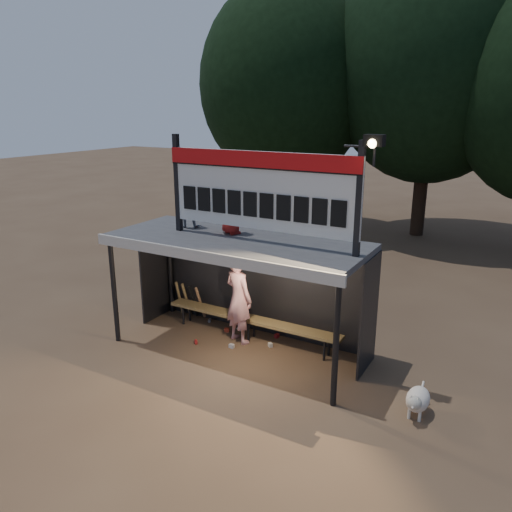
{
  "coord_description": "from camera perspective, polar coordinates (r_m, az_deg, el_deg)",
  "views": [
    {
      "loc": [
        4.84,
        -7.77,
        4.72
      ],
      "look_at": [
        0.2,
        0.4,
        1.9
      ],
      "focal_mm": 35.0,
      "sensor_mm": 36.0,
      "label": 1
    }
  ],
  "objects": [
    {
      "name": "dog",
      "position": [
        8.58,
        17.97,
        -15.36
      ],
      "size": [
        0.36,
        0.81,
        0.49
      ],
      "color": "white",
      "rests_on": "ground"
    },
    {
      "name": "child_b",
      "position": [
        9.73,
        -2.88,
        5.77
      ],
      "size": [
        0.65,
        0.58,
        1.11
      ],
      "primitive_type": "imported",
      "rotation": [
        0.0,
        0.0,
        2.62
      ],
      "color": "#A11C18",
      "rests_on": "dugout_shelter"
    },
    {
      "name": "scoreboard_assembly",
      "position": [
        8.97,
        0.7,
        7.76
      ],
      "size": [
        4.1,
        0.27,
        1.99
      ],
      "color": "black",
      "rests_on": "dugout_shelter"
    },
    {
      "name": "ground",
      "position": [
        10.3,
        -2.1,
        -10.59
      ],
      "size": [
        80.0,
        80.0,
        0.0
      ],
      "primitive_type": "plane",
      "color": "#513A28",
      "rests_on": "ground"
    },
    {
      "name": "player",
      "position": [
        10.25,
        -1.98,
        -4.88
      ],
      "size": [
        0.8,
        0.64,
        1.9
      ],
      "primitive_type": "imported",
      "rotation": [
        0.0,
        0.0,
        2.83
      ],
      "color": "white",
      "rests_on": "ground"
    },
    {
      "name": "litter",
      "position": [
        10.78,
        -2.3,
        -9.04
      ],
      "size": [
        1.91,
        1.2,
        0.08
      ],
      "color": "maroon",
      "rests_on": "ground"
    },
    {
      "name": "dugout_shelter",
      "position": [
        9.79,
        -1.47,
        -0.36
      ],
      "size": [
        5.1,
        2.08,
        2.32
      ],
      "color": "#434346",
      "rests_on": "ground"
    },
    {
      "name": "bench",
      "position": [
        10.53,
        -0.55,
        -7.3
      ],
      "size": [
        4.0,
        0.35,
        0.48
      ],
      "color": "olive",
      "rests_on": "ground"
    },
    {
      "name": "tree_mid",
      "position": [
        19.7,
        19.5,
        20.02
      ],
      "size": [
        7.22,
        7.22,
        10.36
      ],
      "color": "black",
      "rests_on": "ground"
    },
    {
      "name": "bats",
      "position": [
        11.67,
        -7.57,
        -5.01
      ],
      "size": [
        0.67,
        0.35,
        0.84
      ],
      "color": "#9B7B48",
      "rests_on": "ground"
    },
    {
      "name": "tree_left",
      "position": [
        19.86,
        3.33,
        18.96
      ],
      "size": [
        6.46,
        6.46,
        9.27
      ],
      "color": "#302015",
      "rests_on": "ground"
    },
    {
      "name": "child_a",
      "position": [
        10.37,
        -7.86,
        6.04
      ],
      "size": [
        0.61,
        0.55,
        1.02
      ],
      "primitive_type": "imported",
      "rotation": [
        0.0,
        0.0,
        3.55
      ],
      "color": "gray",
      "rests_on": "dugout_shelter"
    }
  ]
}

